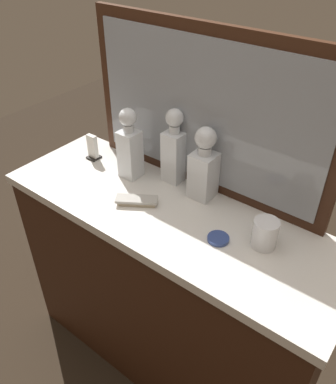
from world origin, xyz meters
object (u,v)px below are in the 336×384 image
(crystal_decanter_left, at_px, (130,150))
(crystal_tumbler_front, at_px, (265,234))
(silver_brush_rear, at_px, (137,201))
(crystal_decanter_rear, at_px, (204,170))
(porcelain_dish, at_px, (218,239))
(crystal_decanter_right, at_px, (174,153))
(napkin_holder, at_px, (93,149))

(crystal_decanter_left, height_order, crystal_tumbler_front, crystal_decanter_left)
(crystal_decanter_left, xyz_separation_m, silver_brush_rear, (0.14, -0.13, -0.10))
(crystal_decanter_rear, height_order, porcelain_dish, crystal_decanter_rear)
(crystal_decanter_right, relative_size, porcelain_dish, 4.18)
(crystal_decanter_left, relative_size, napkin_holder, 2.65)
(crystal_decanter_right, bearing_deg, napkin_holder, -167.36)
(crystal_tumbler_front, height_order, silver_brush_rear, crystal_tumbler_front)
(porcelain_dish, bearing_deg, crystal_decanter_right, 149.55)
(silver_brush_rear, bearing_deg, crystal_tumbler_front, 10.48)
(napkin_holder, bearing_deg, porcelain_dish, -8.91)
(crystal_decanter_left, distance_m, crystal_decanter_rear, 0.31)
(crystal_decanter_right, height_order, porcelain_dish, crystal_decanter_right)
(napkin_holder, bearing_deg, crystal_decanter_rear, 6.86)
(crystal_decanter_rear, xyz_separation_m, napkin_holder, (-0.52, -0.06, -0.07))
(crystal_decanter_rear, distance_m, porcelain_dish, 0.27)
(crystal_decanter_rear, xyz_separation_m, crystal_tumbler_front, (0.31, -0.10, -0.07))
(crystal_decanter_left, relative_size, porcelain_dish, 4.03)
(porcelain_dish, relative_size, napkin_holder, 0.66)
(crystal_decanter_left, xyz_separation_m, napkin_holder, (-0.22, -0.00, -0.07))
(porcelain_dish, bearing_deg, silver_brush_rear, -177.17)
(porcelain_dish, xyz_separation_m, napkin_holder, (-0.70, 0.11, 0.04))
(crystal_tumbler_front, bearing_deg, crystal_decanter_rear, 161.36)
(silver_brush_rear, relative_size, porcelain_dish, 2.16)
(crystal_decanter_right, bearing_deg, crystal_decanter_left, -151.77)
(crystal_decanter_left, xyz_separation_m, crystal_tumbler_front, (0.61, -0.04, -0.07))
(crystal_decanter_left, xyz_separation_m, crystal_decanter_right, (0.15, 0.08, 0.00))
(silver_brush_rear, bearing_deg, crystal_decanter_right, 86.77)
(silver_brush_rear, height_order, napkin_holder, napkin_holder)
(crystal_decanter_rear, relative_size, silver_brush_rear, 1.81)
(crystal_tumbler_front, distance_m, napkin_holder, 0.83)
(crystal_tumbler_front, distance_m, porcelain_dish, 0.15)
(silver_brush_rear, height_order, porcelain_dish, silver_brush_rear)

